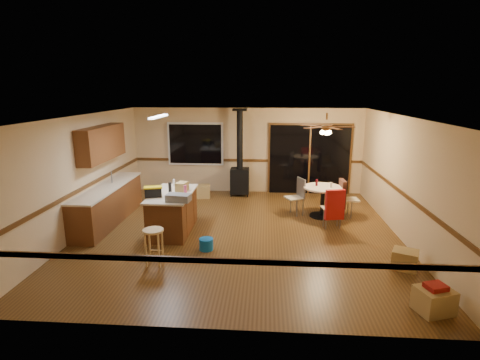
# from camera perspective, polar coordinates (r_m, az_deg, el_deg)

# --- Properties ---
(floor) EXTENTS (7.00, 7.00, 0.00)m
(floor) POSITION_cam_1_polar(r_m,az_deg,el_deg) (8.52, -0.14, -8.02)
(floor) COLOR #553717
(floor) RESTS_ON ground
(ceiling) EXTENTS (7.00, 7.00, 0.00)m
(ceiling) POSITION_cam_1_polar(r_m,az_deg,el_deg) (7.93, -0.15, 9.71)
(ceiling) COLOR silver
(ceiling) RESTS_ON ground
(wall_back) EXTENTS (7.00, 0.00, 7.00)m
(wall_back) POSITION_cam_1_polar(r_m,az_deg,el_deg) (11.56, 1.12, 4.49)
(wall_back) COLOR tan
(wall_back) RESTS_ON ground
(wall_front) EXTENTS (7.00, 0.00, 7.00)m
(wall_front) POSITION_cam_1_polar(r_m,az_deg,el_deg) (4.80, -3.23, -9.05)
(wall_front) COLOR tan
(wall_front) RESTS_ON ground
(wall_left) EXTENTS (0.00, 7.00, 7.00)m
(wall_left) POSITION_cam_1_polar(r_m,az_deg,el_deg) (9.07, -22.78, 0.84)
(wall_left) COLOR tan
(wall_left) RESTS_ON ground
(wall_right) EXTENTS (0.00, 7.00, 7.00)m
(wall_right) POSITION_cam_1_polar(r_m,az_deg,el_deg) (8.62, 23.75, 0.11)
(wall_right) COLOR tan
(wall_right) RESTS_ON ground
(chair_rail) EXTENTS (7.00, 7.00, 0.08)m
(chair_rail) POSITION_cam_1_polar(r_m,az_deg,el_deg) (8.20, -0.15, -1.52)
(chair_rail) COLOR #513014
(chair_rail) RESTS_ON ground
(window) EXTENTS (1.72, 0.10, 1.32)m
(window) POSITION_cam_1_polar(r_m,az_deg,el_deg) (11.67, -6.80, 5.48)
(window) COLOR black
(window) RESTS_ON ground
(sliding_door) EXTENTS (2.52, 0.10, 2.10)m
(sliding_door) POSITION_cam_1_polar(r_m,az_deg,el_deg) (11.61, 10.52, 3.05)
(sliding_door) COLOR black
(sliding_door) RESTS_ON ground
(lower_cabinets) EXTENTS (0.60, 3.00, 0.86)m
(lower_cabinets) POSITION_cam_1_polar(r_m,az_deg,el_deg) (9.60, -19.38, -3.58)
(lower_cabinets) COLOR brown
(lower_cabinets) RESTS_ON ground
(countertop) EXTENTS (0.64, 3.04, 0.04)m
(countertop) POSITION_cam_1_polar(r_m,az_deg,el_deg) (9.48, -19.59, -0.98)
(countertop) COLOR beige
(countertop) RESTS_ON lower_cabinets
(upper_cabinets) EXTENTS (0.35, 2.00, 0.80)m
(upper_cabinets) POSITION_cam_1_polar(r_m,az_deg,el_deg) (9.52, -20.30, 5.30)
(upper_cabinets) COLOR brown
(upper_cabinets) RESTS_ON ground
(kitchen_island) EXTENTS (0.88, 1.68, 0.90)m
(kitchen_island) POSITION_cam_1_polar(r_m,az_deg,el_deg) (8.60, -10.20, -4.83)
(kitchen_island) COLOR #522B14
(kitchen_island) RESTS_ON ground
(wood_stove) EXTENTS (0.55, 0.50, 2.52)m
(wood_stove) POSITION_cam_1_polar(r_m,az_deg,el_deg) (11.23, -0.03, 1.26)
(wood_stove) COLOR black
(wood_stove) RESTS_ON ground
(ceiling_fan) EXTENTS (0.24, 0.24, 0.55)m
(ceiling_fan) POSITION_cam_1_polar(r_m,az_deg,el_deg) (9.29, 13.01, 7.56)
(ceiling_fan) COLOR brown
(ceiling_fan) RESTS_ON ceiling
(fluorescent_strip) EXTENTS (0.10, 1.20, 0.04)m
(fluorescent_strip) POSITION_cam_1_polar(r_m,az_deg,el_deg) (8.55, -12.29, 9.42)
(fluorescent_strip) COLOR white
(fluorescent_strip) RESTS_ON ceiling
(toolbox_grey) EXTENTS (0.52, 0.33, 0.15)m
(toolbox_grey) POSITION_cam_1_polar(r_m,az_deg,el_deg) (7.81, -9.37, -2.68)
(toolbox_grey) COLOR slate
(toolbox_grey) RESTS_ON kitchen_island
(toolbox_black) EXTENTS (0.39, 0.27, 0.19)m
(toolbox_black) POSITION_cam_1_polar(r_m,az_deg,el_deg) (8.22, -13.07, -1.86)
(toolbox_black) COLOR black
(toolbox_black) RESTS_ON kitchen_island
(toolbox_yellow_lid) EXTENTS (0.43, 0.30, 0.03)m
(toolbox_yellow_lid) POSITION_cam_1_polar(r_m,az_deg,el_deg) (8.20, -13.12, -1.10)
(toolbox_yellow_lid) COLOR gold
(toolbox_yellow_lid) RESTS_ON toolbox_black
(box_on_island) EXTENTS (0.28, 0.34, 0.20)m
(box_on_island) POSITION_cam_1_polar(r_m,az_deg,el_deg) (8.60, -8.84, -0.98)
(box_on_island) COLOR #A28348
(box_on_island) RESTS_ON kitchen_island
(bottle_dark) EXTENTS (0.08, 0.08, 0.25)m
(bottle_dark) POSITION_cam_1_polar(r_m,az_deg,el_deg) (8.40, -10.62, -1.21)
(bottle_dark) COLOR black
(bottle_dark) RESTS_ON kitchen_island
(bottle_pink) EXTENTS (0.07, 0.07, 0.20)m
(bottle_pink) POSITION_cam_1_polar(r_m,az_deg,el_deg) (8.31, -8.33, -1.47)
(bottle_pink) COLOR #D84C8C
(bottle_pink) RESTS_ON kitchen_island
(bottle_white) EXTENTS (0.06, 0.06, 0.16)m
(bottle_white) POSITION_cam_1_polar(r_m,az_deg,el_deg) (9.06, -10.06, -0.38)
(bottle_white) COLOR white
(bottle_white) RESTS_ON kitchen_island
(bar_stool) EXTENTS (0.41, 0.41, 0.68)m
(bar_stool) POSITION_cam_1_polar(r_m,az_deg,el_deg) (7.13, -12.96, -9.91)
(bar_stool) COLOR tan
(bar_stool) RESTS_ON floor
(blue_bucket) EXTENTS (0.29, 0.29, 0.24)m
(blue_bucket) POSITION_cam_1_polar(r_m,az_deg,el_deg) (7.66, -5.17, -9.72)
(blue_bucket) COLOR blue
(blue_bucket) RESTS_ON floor
(dining_table) EXTENTS (0.97, 0.97, 0.78)m
(dining_table) POSITION_cam_1_polar(r_m,az_deg,el_deg) (9.61, 12.47, -2.44)
(dining_table) COLOR black
(dining_table) RESTS_ON ground
(glass_red) EXTENTS (0.06, 0.06, 0.16)m
(glass_red) POSITION_cam_1_polar(r_m,az_deg,el_deg) (9.60, 11.61, -0.38)
(glass_red) COLOR #590C14
(glass_red) RESTS_ON dining_table
(glass_cream) EXTENTS (0.06, 0.06, 0.13)m
(glass_cream) POSITION_cam_1_polar(r_m,az_deg,el_deg) (9.51, 13.69, -0.72)
(glass_cream) COLOR beige
(glass_cream) RESTS_ON dining_table
(chair_left) EXTENTS (0.53, 0.53, 0.51)m
(chair_left) POSITION_cam_1_polar(r_m,az_deg,el_deg) (9.66, 8.83, -1.84)
(chair_left) COLOR tan
(chair_left) RESTS_ON ground
(chair_near) EXTENTS (0.51, 0.54, 0.70)m
(chair_near) POSITION_cam_1_polar(r_m,az_deg,el_deg) (8.78, 14.19, -3.64)
(chair_near) COLOR tan
(chair_near) RESTS_ON ground
(chair_right) EXTENTS (0.47, 0.44, 0.70)m
(chair_right) POSITION_cam_1_polar(r_m,az_deg,el_deg) (9.73, 15.47, -2.04)
(chair_right) COLOR tan
(chair_right) RESTS_ON ground
(box_under_window) EXTENTS (0.53, 0.45, 0.37)m
(box_under_window) POSITION_cam_1_polar(r_m,az_deg,el_deg) (11.18, -5.81, -1.73)
(box_under_window) COLOR #A28348
(box_under_window) RESTS_ON floor
(box_corner_a) EXTENTS (0.59, 0.54, 0.37)m
(box_corner_a) POSITION_cam_1_polar(r_m,az_deg,el_deg) (6.33, 27.46, -15.96)
(box_corner_a) COLOR #A28348
(box_corner_a) RESTS_ON floor
(box_corner_b) EXTENTS (0.54, 0.51, 0.35)m
(box_corner_b) POSITION_cam_1_polar(r_m,az_deg,el_deg) (7.48, 23.83, -11.04)
(box_corner_b) COLOR #A28348
(box_corner_b) RESTS_ON floor
(box_small_red) EXTENTS (0.34, 0.31, 0.07)m
(box_small_red) POSITION_cam_1_polar(r_m,az_deg,el_deg) (6.23, 27.69, -14.19)
(box_small_red) COLOR maroon
(box_small_red) RESTS_ON box_corner_a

